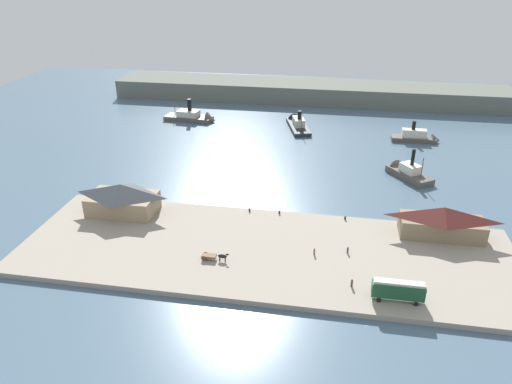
% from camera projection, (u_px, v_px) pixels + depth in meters
% --- Properties ---
extents(ground_plane, '(320.00, 320.00, 0.00)m').
position_uv_depth(ground_plane, '(278.00, 208.00, 125.38)').
color(ground_plane, slate).
extents(quay_promenade, '(110.00, 36.00, 1.20)m').
position_uv_depth(quay_promenade, '(265.00, 252.00, 105.65)').
color(quay_promenade, '#9E9384').
rests_on(quay_promenade, ground).
extents(seawall_edge, '(110.00, 0.80, 1.00)m').
position_uv_depth(seawall_edge, '(276.00, 213.00, 121.97)').
color(seawall_edge, gray).
rests_on(seawall_edge, ground).
extents(ferry_shed_central_terminal, '(17.12, 10.14, 7.76)m').
position_uv_depth(ferry_shed_central_terminal, '(122.00, 198.00, 119.43)').
color(ferry_shed_central_terminal, '#998466').
rests_on(ferry_shed_central_terminal, quay_promenade).
extents(ferry_shed_west_terminal, '(19.14, 7.48, 7.46)m').
position_uv_depth(ferry_shed_west_terminal, '(442.00, 221.00, 109.03)').
color(ferry_shed_west_terminal, '#847056').
rests_on(ferry_shed_west_terminal, quay_promenade).
extents(street_tram, '(9.68, 2.46, 4.26)m').
position_uv_depth(street_tram, '(398.00, 289.00, 88.60)').
color(street_tram, '#1E4C2D').
rests_on(street_tram, quay_promenade).
extents(horse_cart, '(5.95, 1.70, 1.87)m').
position_uv_depth(horse_cart, '(213.00, 256.00, 101.40)').
color(horse_cart, brown).
rests_on(horse_cart, quay_promenade).
extents(pedestrian_standing_center, '(0.44, 0.44, 1.78)m').
position_uv_depth(pedestrian_standing_center, '(352.00, 283.00, 93.13)').
color(pedestrian_standing_center, '#4C3D33').
rests_on(pedestrian_standing_center, quay_promenade).
extents(pedestrian_walking_east, '(0.39, 0.39, 1.58)m').
position_uv_depth(pedestrian_walking_east, '(348.00, 250.00, 103.90)').
color(pedestrian_walking_east, '#33384C').
rests_on(pedestrian_walking_east, quay_promenade).
extents(pedestrian_by_tram, '(0.40, 0.40, 1.61)m').
position_uv_depth(pedestrian_by_tram, '(314.00, 251.00, 103.33)').
color(pedestrian_by_tram, '#6B5B4C').
rests_on(pedestrian_by_tram, quay_promenade).
extents(mooring_post_east, '(0.44, 0.44, 0.90)m').
position_uv_depth(mooring_post_east, '(279.00, 212.00, 120.07)').
color(mooring_post_east, black).
rests_on(mooring_post_east, quay_promenade).
extents(mooring_post_west, '(0.44, 0.44, 0.90)m').
position_uv_depth(mooring_post_west, '(345.00, 218.00, 117.41)').
color(mooring_post_west, black).
rests_on(mooring_post_west, quay_promenade).
extents(mooring_post_center_east, '(0.44, 0.44, 0.90)m').
position_uv_depth(mooring_post_center_east, '(250.00, 210.00, 121.30)').
color(mooring_post_center_east, black).
rests_on(mooring_post_center_east, quay_promenade).
extents(ferry_approaching_east, '(14.08, 16.45, 11.00)m').
position_uv_depth(ferry_approaching_east, '(405.00, 171.00, 143.61)').
color(ferry_approaching_east, '#514C47').
rests_on(ferry_approaching_east, ground).
extents(ferry_mid_harbor, '(21.68, 8.55, 11.09)m').
position_uv_depth(ferry_mid_harbor, '(195.00, 117.00, 192.93)').
color(ferry_mid_harbor, '#514C47').
rests_on(ferry_mid_harbor, ground).
extents(ferry_approaching_west, '(17.00, 5.09, 8.92)m').
position_uv_depth(ferry_approaching_west, '(418.00, 137.00, 171.05)').
color(ferry_approaching_west, '#514C47').
rests_on(ferry_approaching_west, ground).
extents(ferry_outer_harbor, '(11.78, 23.05, 10.13)m').
position_uv_depth(ferry_outer_harbor, '(297.00, 123.00, 186.62)').
color(ferry_outer_harbor, '#23282D').
rests_on(ferry_outer_harbor, ground).
extents(far_headland, '(180.00, 24.00, 8.00)m').
position_uv_depth(far_headland, '(308.00, 91.00, 220.94)').
color(far_headland, '#60665B').
rests_on(far_headland, ground).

